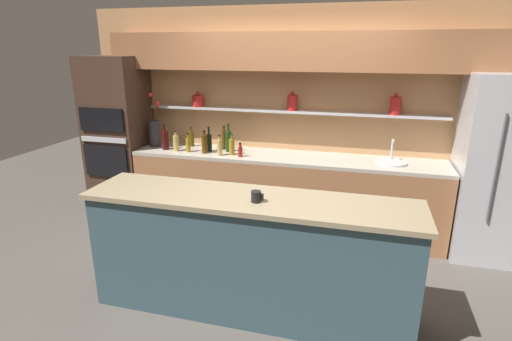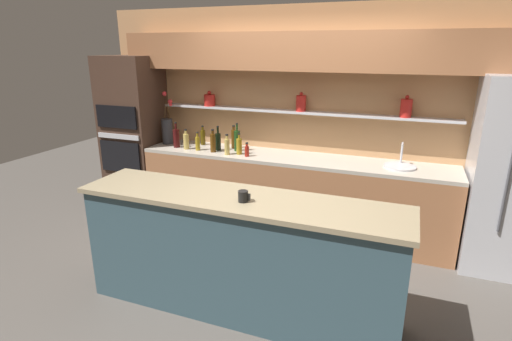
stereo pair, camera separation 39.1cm
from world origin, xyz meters
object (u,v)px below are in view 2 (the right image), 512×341
Objects in this scene: bottle_wine_0 at (237,140)px; bottle_wine_3 at (218,141)px; sink_fixture at (400,165)px; bottle_spirit_1 at (227,146)px; flower_vase at (167,129)px; bottle_sauce_7 at (247,151)px; coffee_mug at (243,196)px; bottle_spirit_2 at (186,141)px; bottle_oil_10 at (198,143)px; bottle_wine_9 at (176,138)px; bottle_spirit_4 at (234,138)px; oven_tower at (134,134)px; bottle_oil_8 at (239,146)px; bottle_spirit_6 at (213,142)px; bottle_oil_5 at (203,137)px.

bottle_wine_3 is (-0.23, -0.06, -0.02)m from bottle_wine_0.
sink_fixture reaches higher than bottle_spirit_1.
bottle_wine_0 is at bearing -1.31° from flower_vase.
coffee_mug is at bearing -68.36° from bottle_sauce_7.
bottle_wine_0 is 1.93m from coffee_mug.
bottle_oil_10 is at bearing -1.19° from bottle_spirit_2.
bottle_wine_9 is (-0.16, 0.04, 0.02)m from bottle_spirit_2.
flower_vase is at bearing 169.77° from bottle_sauce_7.
bottle_wine_9 is at bearing 173.24° from bottle_oil_10.
sink_fixture is 1.10× the size of bottle_wine_3.
bottle_spirit_2 is at bearing -153.81° from bottle_spirit_4.
oven_tower is at bearing 173.14° from bottle_oil_10.
bottle_wine_0 is 0.21m from bottle_spirit_1.
bottle_oil_8 is at bearing -8.39° from flower_vase.
flower_vase is at bearing 5.41° from oven_tower.
oven_tower is 0.72m from bottle_wine_9.
bottle_spirit_1 is at bearing -7.07° from oven_tower.
bottle_wine_0 is 0.49m from bottle_oil_10.
bottle_oil_10 is (0.16, -0.00, -0.01)m from bottle_spirit_2.
flower_vase is 0.78m from bottle_spirit_6.
bottle_spirit_2 is at bearing 178.81° from bottle_oil_10.
bottle_oil_5 is 0.41m from bottle_spirit_6.
bottle_wine_3 reaches higher than bottle_sauce_7.
sink_fixture is at bearing 5.71° from bottle_spirit_1.
bottle_wine_3 is at bearing 165.45° from bottle_oil_8.
bottle_spirit_4 is (0.53, 0.26, 0.02)m from bottle_spirit_2.
bottle_spirit_4 is at bearing 5.82° from flower_vase.
bottle_wine_9 is (-0.79, -0.11, -0.01)m from bottle_wine_0.
bottle_wine_3 reaches higher than bottle_oil_8.
oven_tower reaches higher than flower_vase.
bottle_spirit_2 is (-0.59, 0.06, -0.00)m from bottle_spirit_1.
flower_vase is 2.67× the size of bottle_oil_5.
bottle_wine_0 reaches higher than bottle_wine_9.
bottle_wine_0 is at bearing 7.95° from bottle_wine_9.
bottle_sauce_7 is (1.21, -0.22, -0.12)m from flower_vase.
bottle_spirit_4 reaches higher than bottle_spirit_2.
sink_fixture is (2.89, -0.04, -0.17)m from flower_vase.
bottle_spirit_1 is at bearing -13.31° from flower_vase.
flower_vase is at bearing 174.21° from bottle_wine_3.
bottle_wine_0 reaches higher than bottle_spirit_4.
bottle_oil_10 is at bearing -74.40° from bottle_oil_5.
flower_vase reaches higher than bottle_sauce_7.
bottle_oil_5 is at bearing 126.05° from coffee_mug.
bottle_spirit_2 is (0.38, -0.17, -0.09)m from flower_vase.
bottle_oil_5 is at bearing 135.52° from bottle_spirit_6.
flower_vase is 0.42m from bottle_spirit_2.
bottle_oil_8 is 0.55m from bottle_oil_10.
bottle_spirit_6 reaches higher than bottle_oil_5.
coffee_mug is (0.82, -1.75, 0.01)m from bottle_wine_0.
coffee_mug is at bearing -63.66° from bottle_spirit_4.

